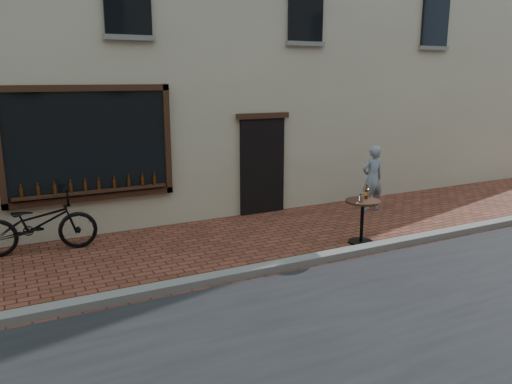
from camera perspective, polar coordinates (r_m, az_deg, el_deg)
name	(u,v)px	position (r m, az deg, el deg)	size (l,w,h in m)	color
ground	(258,279)	(8.01, 0.25, -9.87)	(90.00, 90.00, 0.00)	#572A1C
kerb	(253,271)	(8.15, -0.40, -8.99)	(90.00, 0.25, 0.12)	slate
cargo_bicycle	(35,223)	(9.81, -23.93, -3.30)	(2.40, 0.89, 1.15)	black
bistro_table	(362,213)	(9.68, 12.07, -2.31)	(0.66, 0.66, 1.13)	black
pedestrian	(372,178)	(12.07, 13.16, 1.51)	(0.57, 0.37, 1.55)	gray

